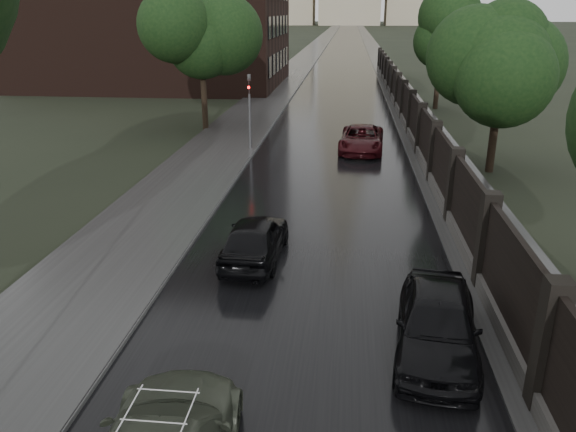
{
  "coord_description": "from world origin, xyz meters",
  "views": [
    {
      "loc": [
        0.81,
        -4.19,
        7.09
      ],
      "look_at": [
        -0.79,
        10.94,
        1.5
      ],
      "focal_mm": 35.0,
      "sensor_mm": 36.0,
      "label": 1
    }
  ],
  "objects_px": {
    "tree_right_b": "(503,62)",
    "hatchback_left": "(255,239)",
    "tree_left_far": "(201,43)",
    "car_right_far": "(362,139)",
    "tree_right_c": "(441,41)",
    "traffic_light": "(250,106)",
    "car_right_near": "(437,323)"
  },
  "relations": [
    {
      "from": "tree_left_far",
      "to": "hatchback_left",
      "type": "bearing_deg",
      "value": -71.84
    },
    {
      "from": "tree_right_c",
      "to": "car_right_near",
      "type": "relative_size",
      "value": 1.63
    },
    {
      "from": "tree_left_far",
      "to": "tree_right_b",
      "type": "xyz_separation_m",
      "value": [
        15.5,
        -8.0,
        -0.29
      ]
    },
    {
      "from": "tree_right_c",
      "to": "car_right_far",
      "type": "bearing_deg",
      "value": -111.94
    },
    {
      "from": "traffic_light",
      "to": "hatchback_left",
      "type": "relative_size",
      "value": 0.99
    },
    {
      "from": "tree_right_b",
      "to": "tree_right_c",
      "type": "bearing_deg",
      "value": 90.0
    },
    {
      "from": "traffic_light",
      "to": "car_right_near",
      "type": "height_order",
      "value": "traffic_light"
    },
    {
      "from": "tree_right_b",
      "to": "car_right_near",
      "type": "distance_m",
      "value": 16.55
    },
    {
      "from": "tree_right_b",
      "to": "hatchback_left",
      "type": "distance_m",
      "value": 14.95
    },
    {
      "from": "tree_right_c",
      "to": "car_right_far",
      "type": "relative_size",
      "value": 1.45
    },
    {
      "from": "hatchback_left",
      "to": "tree_right_b",
      "type": "bearing_deg",
      "value": -128.08
    },
    {
      "from": "tree_right_b",
      "to": "tree_right_c",
      "type": "distance_m",
      "value": 18.0
    },
    {
      "from": "car_right_far",
      "to": "tree_right_c",
      "type": "bearing_deg",
      "value": 71.58
    },
    {
      "from": "tree_right_c",
      "to": "traffic_light",
      "type": "xyz_separation_m",
      "value": [
        -11.8,
        -15.01,
        -2.55
      ]
    },
    {
      "from": "tree_right_b",
      "to": "tree_left_far",
      "type": "bearing_deg",
      "value": 152.7
    },
    {
      "from": "tree_left_far",
      "to": "car_right_far",
      "type": "height_order",
      "value": "tree_left_far"
    },
    {
      "from": "tree_right_c",
      "to": "hatchback_left",
      "type": "relative_size",
      "value": 1.74
    },
    {
      "from": "tree_right_c",
      "to": "car_right_near",
      "type": "bearing_deg",
      "value": -97.84
    },
    {
      "from": "tree_right_c",
      "to": "hatchback_left",
      "type": "height_order",
      "value": "tree_right_c"
    },
    {
      "from": "tree_right_b",
      "to": "hatchback_left",
      "type": "relative_size",
      "value": 1.74
    },
    {
      "from": "traffic_light",
      "to": "car_right_far",
      "type": "relative_size",
      "value": 0.83
    },
    {
      "from": "traffic_light",
      "to": "car_right_near",
      "type": "distance_m",
      "value": 19.77
    },
    {
      "from": "hatchback_left",
      "to": "car_right_far",
      "type": "distance_m",
      "value": 14.69
    },
    {
      "from": "hatchback_left",
      "to": "car_right_near",
      "type": "bearing_deg",
      "value": 139.12
    },
    {
      "from": "traffic_light",
      "to": "hatchback_left",
      "type": "distance_m",
      "value": 14.22
    },
    {
      "from": "traffic_light",
      "to": "car_right_far",
      "type": "height_order",
      "value": "traffic_light"
    },
    {
      "from": "car_right_far",
      "to": "tree_left_far",
      "type": "bearing_deg",
      "value": 157.91
    },
    {
      "from": "hatchback_left",
      "to": "car_right_near",
      "type": "distance_m",
      "value": 6.47
    },
    {
      "from": "car_right_near",
      "to": "car_right_far",
      "type": "relative_size",
      "value": 0.89
    },
    {
      "from": "tree_left_far",
      "to": "car_right_far",
      "type": "bearing_deg",
      "value": -25.62
    },
    {
      "from": "tree_left_far",
      "to": "car_right_far",
      "type": "distance_m",
      "value": 11.6
    },
    {
      "from": "tree_right_b",
      "to": "car_right_far",
      "type": "height_order",
      "value": "tree_right_b"
    }
  ]
}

